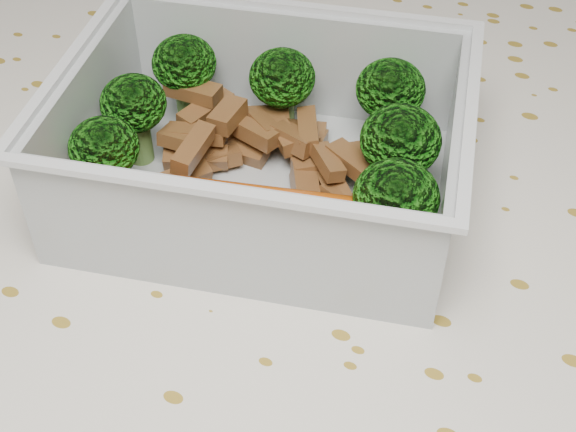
% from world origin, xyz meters
% --- Properties ---
extents(dining_table, '(1.40, 0.90, 0.75)m').
position_xyz_m(dining_table, '(0.00, 0.00, 0.67)').
color(dining_table, brown).
rests_on(dining_table, ground).
extents(tablecloth, '(1.46, 0.96, 0.19)m').
position_xyz_m(tablecloth, '(0.00, 0.00, 0.72)').
color(tablecloth, silver).
rests_on(tablecloth, dining_table).
extents(lunch_container, '(0.23, 0.20, 0.07)m').
position_xyz_m(lunch_container, '(-0.03, 0.04, 0.78)').
color(lunch_container, silver).
rests_on(lunch_container, tablecloth).
extents(broccoli_florets, '(0.18, 0.14, 0.05)m').
position_xyz_m(broccoli_florets, '(-0.02, 0.05, 0.79)').
color(broccoli_florets, '#608C3F').
rests_on(broccoli_florets, lunch_container).
extents(meat_pile, '(0.13, 0.09, 0.03)m').
position_xyz_m(meat_pile, '(-0.04, 0.05, 0.77)').
color(meat_pile, brown).
rests_on(meat_pile, lunch_container).
extents(sausage, '(0.17, 0.07, 0.03)m').
position_xyz_m(sausage, '(-0.02, -0.00, 0.78)').
color(sausage, '#D3510D').
rests_on(sausage, lunch_container).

